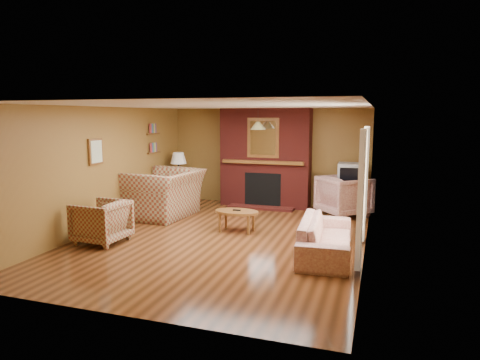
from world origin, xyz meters
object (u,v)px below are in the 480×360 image
(fireplace, at_px, (265,158))
(table_lamp, at_px, (178,164))
(tv_stand, at_px, (349,199))
(plaid_loveseat, at_px, (164,193))
(crt_tv, at_px, (350,174))
(floral_sofa, at_px, (326,237))
(plaid_armchair, at_px, (101,222))
(floral_armchair, at_px, (344,196))
(side_table, at_px, (179,192))
(coffee_table, at_px, (237,213))

(fireplace, xyz_separation_m, table_lamp, (-2.10, -0.53, -0.15))
(fireplace, distance_m, tv_stand, 2.23)
(plaid_loveseat, relative_size, crt_tv, 2.78)
(crt_tv, bearing_deg, fireplace, 174.70)
(fireplace, xyz_separation_m, floral_sofa, (1.90, -3.33, -0.89))
(fireplace, height_order, floral_sofa, fireplace)
(plaid_armchair, xyz_separation_m, floral_armchair, (3.90, 3.46, 0.07))
(side_table, bearing_deg, coffee_table, -41.70)
(tv_stand, relative_size, crt_tv, 1.14)
(crt_tv, bearing_deg, table_lamp, -175.26)
(plaid_armchair, bearing_deg, table_lamp, -174.20)
(tv_stand, bearing_deg, side_table, -173.47)
(crt_tv, bearing_deg, plaid_armchair, -137.06)
(fireplace, xyz_separation_m, coffee_table, (0.10, -2.49, -0.82))
(plaid_loveseat, distance_m, tv_stand, 4.22)
(table_lamp, bearing_deg, plaid_loveseat, -78.77)
(plaid_loveseat, xyz_separation_m, crt_tv, (3.90, 1.60, 0.39))
(tv_stand, bearing_deg, plaid_loveseat, -155.88)
(side_table, xyz_separation_m, table_lamp, (-0.00, 0.00, 0.70))
(fireplace, relative_size, plaid_armchair, 2.91)
(plaid_armchair, distance_m, floral_armchair, 5.21)
(tv_stand, height_order, crt_tv, crt_tv)
(side_table, bearing_deg, floral_sofa, -34.97)
(floral_armchair, distance_m, coffee_table, 2.76)
(tv_stand, bearing_deg, floral_armchair, -108.50)
(fireplace, xyz_separation_m, tv_stand, (2.05, -0.18, -0.86))
(plaid_armchair, height_order, floral_sofa, plaid_armchair)
(floral_armchair, bearing_deg, coffee_table, 96.23)
(floral_sofa, height_order, tv_stand, tv_stand)
(side_table, relative_size, table_lamp, 1.01)
(side_table, distance_m, table_lamp, 0.70)
(coffee_table, xyz_separation_m, table_lamp, (-2.20, 1.96, 0.67))
(tv_stand, bearing_deg, coffee_table, -128.56)
(fireplace, bearing_deg, plaid_loveseat, -135.89)
(plaid_armchair, height_order, crt_tv, crt_tv)
(plaid_armchair, xyz_separation_m, floral_sofa, (3.85, 0.58, -0.08))
(tv_stand, xyz_separation_m, crt_tv, (0.00, -0.01, 0.58))
(floral_sofa, relative_size, floral_armchair, 2.03)
(floral_armchair, relative_size, coffee_table, 1.15)
(fireplace, distance_m, side_table, 2.33)
(plaid_loveseat, height_order, plaid_armchair, plaid_loveseat)
(plaid_loveseat, relative_size, coffee_table, 1.86)
(coffee_table, bearing_deg, fireplace, 92.21)
(floral_armchair, height_order, table_lamp, table_lamp)
(plaid_loveseat, height_order, crt_tv, crt_tv)
(floral_armchair, height_order, tv_stand, floral_armchair)
(floral_armchair, relative_size, tv_stand, 1.51)
(coffee_table, bearing_deg, side_table, 138.30)
(coffee_table, bearing_deg, plaid_armchair, -145.22)
(tv_stand, bearing_deg, table_lamp, -173.47)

